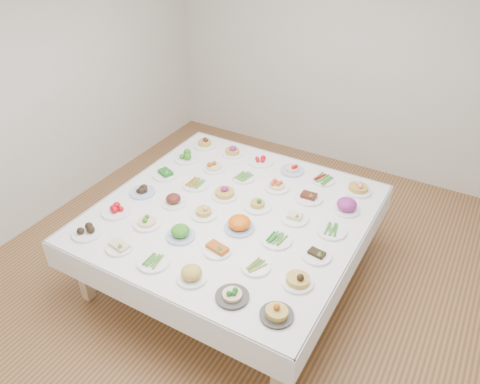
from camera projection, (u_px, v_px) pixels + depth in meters
The scene contains 38 objects.
room_envelope at pixel (253, 99), 3.80m from camera, with size 5.02×5.02×2.81m.
display_table at pixel (232, 217), 4.38m from camera, with size 2.38×2.38×0.75m.
dish_0 at pixel (86, 230), 4.05m from camera, with size 0.26×0.26×0.11m.
dish_1 at pixel (119, 244), 3.89m from camera, with size 0.23×0.23×0.11m.
dish_2 at pixel (153, 261), 3.76m from camera, with size 0.26×0.26×0.06m.
dish_3 at pixel (191, 273), 3.59m from camera, with size 0.23×0.23×0.14m.
dish_4 at pixel (232, 293), 3.43m from camera, with size 0.25×0.25×0.12m.
dish_5 at pixel (277, 311), 3.28m from camera, with size 0.24×0.24×0.13m.
dish_6 at pixel (116, 209), 4.31m from camera, with size 0.26×0.26×0.11m.
dish_7 at pixel (147, 220), 4.15m from camera, with size 0.24×0.24×0.13m.
dish_8 at pixel (180, 232), 4.01m from camera, with size 0.25×0.25×0.13m.
dish_9 at pixel (217, 247), 3.86m from camera, with size 0.23×0.23×0.11m.
dish_10 at pixel (256, 266), 3.71m from camera, with size 0.23×0.23×0.05m.
dish_11 at pixel (298, 277), 3.54m from camera, with size 0.24×0.24×0.15m.
dish_12 at pixel (142, 190), 4.57m from camera, with size 0.25×0.25×0.09m.
dish_13 at pixel (173, 199), 4.42m from camera, with size 0.23×0.23×0.12m.
dish_14 at pixel (204, 210), 4.27m from camera, with size 0.24×0.24×0.13m.
dish_15 at pixel (239, 222), 4.09m from camera, with size 0.27×0.27×0.17m.
dish_16 at pixel (276, 239), 3.98m from camera, with size 0.27×0.27×0.06m.
dish_17 at pixel (317, 253), 3.81m from camera, with size 0.25×0.25×0.10m.
dish_18 at pixel (165, 172), 4.83m from camera, with size 0.26×0.26×0.12m.
dish_19 at pixel (196, 183), 4.69m from camera, with size 0.27×0.27×0.06m.
dish_20 at pixel (225, 190), 4.51m from camera, with size 0.25×0.25×0.16m.
dish_21 at pixel (258, 202), 4.37m from camera, with size 0.26×0.26×0.13m.
dish_22 at pixel (295, 216), 4.22m from camera, with size 0.25×0.25×0.10m.
dish_23 at pixel (331, 230), 4.08m from camera, with size 0.27×0.26×0.06m.
dish_24 at pixel (186, 156), 5.09m from camera, with size 0.26×0.26×0.12m.
dish_25 at pixel (214, 164), 4.93m from camera, with size 0.25×0.25×0.13m.
dish_26 at pixel (243, 177), 4.80m from camera, with size 0.23×0.23×0.05m.
dish_27 at pixel (277, 183), 4.63m from camera, with size 0.26×0.26×0.14m.
dish_28 at pixel (309, 196), 4.49m from camera, with size 0.27×0.27×0.10m.
dish_29 at pixel (347, 205), 4.32m from camera, with size 0.27×0.27×0.15m.
dish_30 at pixel (205, 142), 5.35m from camera, with size 0.26×0.26×0.13m.
dish_31 at pixel (232, 149), 5.18m from camera, with size 0.27×0.26×0.15m.
dish_32 at pixel (260, 160), 5.06m from camera, with size 0.26×0.26×0.10m.
dish_33 at pixel (292, 167), 4.89m from camera, with size 0.25×0.25×0.13m.
dish_34 at pixel (323, 179), 4.76m from camera, with size 0.26×0.23×0.06m.
dish_35 at pixel (359, 185), 4.58m from camera, with size 0.27×0.27×0.17m.
Camera 1 is at (1.69, -3.14, 3.35)m, focal length 35.00 mm.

